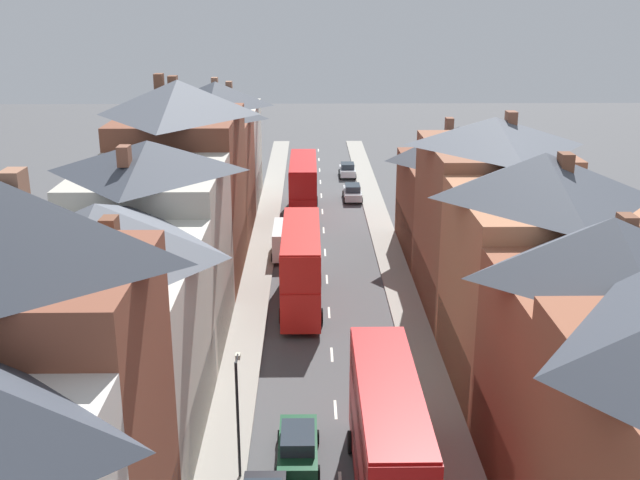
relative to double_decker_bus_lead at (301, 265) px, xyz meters
name	(u,v)px	position (x,y,z in m)	size (l,w,h in m)	color
pavement_left	(258,269)	(-3.29, 6.66, -2.75)	(2.20, 104.00, 0.14)	gray
pavement_right	(394,269)	(6.91, 6.66, -2.75)	(2.20, 104.00, 0.14)	gray
centre_line_dashes	(327,279)	(1.81, 4.66, -2.81)	(0.14, 97.80, 0.01)	silver
terrace_row_left	(147,248)	(-8.38, -6.88, 3.52)	(8.00, 76.79, 14.64)	#935138
terrace_row_right	(562,308)	(11.99, -14.91, 3.27)	(8.00, 60.00, 13.27)	#ADB2B7
double_decker_bus_lead	(301,265)	(0.00, 0.00, 0.00)	(2.74, 10.80, 5.30)	red
double_decker_bus_mid_street	(303,186)	(0.00, 21.41, 0.00)	(2.74, 10.80, 5.30)	red
double_decker_bus_far_approaching	(387,439)	(3.60, -20.26, 0.00)	(2.74, 10.80, 5.30)	red
car_near_silver	(347,170)	(4.91, 37.05, -2.00)	(1.90, 3.85, 1.63)	silver
car_parked_left_a	(304,170)	(0.01, 37.09, -2.00)	(1.90, 4.01, 1.62)	silver
car_parked_right_a	(298,445)	(0.01, -17.60, -2.02)	(1.90, 4.36, 1.58)	#144728
car_mid_black	(352,192)	(4.91, 26.89, -2.00)	(1.90, 4.35, 1.63)	#B7BABF
delivery_van	(286,240)	(-1.29, 9.94, -1.48)	(2.20, 5.20, 2.41)	white
street_lamp	(238,410)	(-2.44, -18.72, 0.43)	(0.20, 1.12, 5.50)	black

